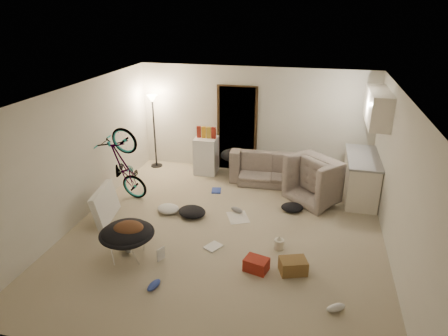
% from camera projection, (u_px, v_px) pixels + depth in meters
% --- Properties ---
extents(floor, '(5.50, 6.00, 0.02)m').
position_uv_depth(floor, '(225.00, 232.00, 7.19)').
color(floor, tan).
rests_on(floor, ground).
extents(ceiling, '(5.50, 6.00, 0.02)m').
position_uv_depth(ceiling, '(225.00, 93.00, 6.23)').
color(ceiling, white).
rests_on(ceiling, wall_back).
extents(wall_back, '(5.50, 0.02, 2.50)m').
position_uv_depth(wall_back, '(254.00, 120.00, 9.42)').
color(wall_back, silver).
rests_on(wall_back, floor).
extents(wall_front, '(5.50, 0.02, 2.50)m').
position_uv_depth(wall_front, '(157.00, 278.00, 4.01)').
color(wall_front, silver).
rests_on(wall_front, floor).
extents(wall_left, '(0.02, 6.00, 2.50)m').
position_uv_depth(wall_left, '(79.00, 154.00, 7.30)').
color(wall_left, silver).
rests_on(wall_left, floor).
extents(wall_right, '(0.02, 6.00, 2.50)m').
position_uv_depth(wall_right, '(400.00, 183.00, 6.12)').
color(wall_right, silver).
rests_on(wall_right, floor).
extents(doorway, '(0.85, 0.10, 2.04)m').
position_uv_depth(doorway, '(237.00, 129.00, 9.56)').
color(doorway, black).
rests_on(doorway, floor).
extents(door_trim, '(0.97, 0.04, 2.10)m').
position_uv_depth(door_trim, '(237.00, 129.00, 9.53)').
color(door_trim, '#372513').
rests_on(door_trim, floor).
extents(floor_lamp, '(0.28, 0.28, 1.81)m').
position_uv_depth(floor_lamp, '(153.00, 116.00, 9.59)').
color(floor_lamp, black).
rests_on(floor_lamp, floor).
extents(kitchen_counter, '(0.60, 1.50, 0.88)m').
position_uv_depth(kitchen_counter, '(361.00, 178.00, 8.30)').
color(kitchen_counter, silver).
rests_on(kitchen_counter, floor).
extents(counter_top, '(0.64, 1.54, 0.04)m').
position_uv_depth(counter_top, '(364.00, 157.00, 8.13)').
color(counter_top, gray).
rests_on(counter_top, kitchen_counter).
extents(kitchen_uppers, '(0.38, 1.40, 0.65)m').
position_uv_depth(kitchen_uppers, '(378.00, 107.00, 7.70)').
color(kitchen_uppers, silver).
rests_on(kitchen_uppers, wall_right).
extents(sofa, '(1.93, 0.81, 0.56)m').
position_uv_depth(sofa, '(273.00, 169.00, 9.17)').
color(sofa, '#373F38').
rests_on(sofa, floor).
extents(armchair, '(1.44, 1.44, 0.71)m').
position_uv_depth(armchair, '(325.00, 183.00, 8.30)').
color(armchair, '#373F38').
rests_on(armchair, floor).
extents(bicycle, '(1.72, 0.94, 0.95)m').
position_uv_depth(bicycle, '(125.00, 180.00, 8.22)').
color(bicycle, black).
rests_on(bicycle, floor).
extents(book_asset, '(0.27, 0.25, 0.02)m').
position_uv_depth(book_asset, '(157.00, 262.00, 6.33)').
color(book_asset, maroon).
rests_on(book_asset, floor).
extents(mini_fridge, '(0.53, 0.53, 0.88)m').
position_uv_depth(mini_fridge, '(206.00, 155.00, 9.54)').
color(mini_fridge, white).
rests_on(mini_fridge, floor).
extents(snack_box_0, '(0.12, 0.10, 0.30)m').
position_uv_depth(snack_box_0, '(199.00, 132.00, 9.36)').
color(snack_box_0, maroon).
rests_on(snack_box_0, mini_fridge).
extents(snack_box_1, '(0.11, 0.08, 0.30)m').
position_uv_depth(snack_box_1, '(204.00, 133.00, 9.34)').
color(snack_box_1, orange).
rests_on(snack_box_1, mini_fridge).
extents(snack_box_2, '(0.11, 0.08, 0.30)m').
position_uv_depth(snack_box_2, '(209.00, 133.00, 9.31)').
color(snack_box_2, gold).
rests_on(snack_box_2, mini_fridge).
extents(snack_box_3, '(0.10, 0.08, 0.30)m').
position_uv_depth(snack_box_3, '(214.00, 134.00, 9.29)').
color(snack_box_3, maroon).
rests_on(snack_box_3, mini_fridge).
extents(saucer_chair, '(0.87, 0.87, 0.62)m').
position_uv_depth(saucer_chair, '(127.00, 238.00, 6.32)').
color(saucer_chair, silver).
rests_on(saucer_chair, floor).
extents(hoodie, '(0.57, 0.51, 0.22)m').
position_uv_depth(hoodie, '(128.00, 229.00, 6.21)').
color(hoodie, '#502F1B').
rests_on(hoodie, saucer_chair).
extents(sofa_drape, '(0.62, 0.54, 0.28)m').
position_uv_depth(sofa_drape, '(233.00, 155.00, 9.27)').
color(sofa_drape, black).
rests_on(sofa_drape, sofa).
extents(tv_box, '(0.39, 0.98, 0.64)m').
position_uv_depth(tv_box, '(105.00, 204.00, 7.49)').
color(tv_box, silver).
rests_on(tv_box, floor).
extents(drink_case_a, '(0.47, 0.40, 0.23)m').
position_uv_depth(drink_case_a, '(293.00, 266.00, 6.06)').
color(drink_case_a, brown).
rests_on(drink_case_a, floor).
extents(drink_case_b, '(0.41, 0.34, 0.20)m').
position_uv_depth(drink_case_b, '(256.00, 265.00, 6.11)').
color(drink_case_b, maroon).
rests_on(drink_case_b, floor).
extents(juicer, '(0.17, 0.17, 0.24)m').
position_uv_depth(juicer, '(279.00, 243.00, 6.65)').
color(juicer, beige).
rests_on(juicer, floor).
extents(newspaper, '(0.54, 0.60, 0.01)m').
position_uv_depth(newspaper, '(238.00, 217.00, 7.66)').
color(newspaper, silver).
rests_on(newspaper, floor).
extents(book_blue, '(0.25, 0.30, 0.03)m').
position_uv_depth(book_blue, '(216.00, 190.00, 8.73)').
color(book_blue, '#2B419E').
rests_on(book_blue, floor).
extents(book_white, '(0.33, 0.35, 0.03)m').
position_uv_depth(book_white, '(213.00, 247.00, 6.72)').
color(book_white, silver).
rests_on(book_white, floor).
extents(shoe_1, '(0.29, 0.22, 0.10)m').
position_uv_depth(shoe_1, '(237.00, 210.00, 7.84)').
color(shoe_1, slate).
rests_on(shoe_1, floor).
extents(shoe_2, '(0.18, 0.30, 0.10)m').
position_uv_depth(shoe_2, '(154.00, 285.00, 5.74)').
color(shoe_2, '#2B419E').
rests_on(shoe_2, floor).
extents(shoe_3, '(0.25, 0.24, 0.09)m').
position_uv_depth(shoe_3, '(127.00, 249.00, 6.60)').
color(shoe_3, slate).
rests_on(shoe_3, floor).
extents(shoe_4, '(0.30, 0.24, 0.10)m').
position_uv_depth(shoe_4, '(336.00, 308.00, 5.31)').
color(shoe_4, white).
rests_on(shoe_4, floor).
extents(clothes_lump_a, '(0.65, 0.60, 0.18)m').
position_uv_depth(clothes_lump_a, '(192.00, 212.00, 7.69)').
color(clothes_lump_a, black).
rests_on(clothes_lump_a, floor).
extents(clothes_lump_b, '(0.51, 0.47, 0.13)m').
position_uv_depth(clothes_lump_b, '(292.00, 207.00, 7.90)').
color(clothes_lump_b, black).
rests_on(clothes_lump_b, floor).
extents(clothes_lump_c, '(0.54, 0.49, 0.14)m').
position_uv_depth(clothes_lump_c, '(168.00, 209.00, 7.84)').
color(clothes_lump_c, silver).
rests_on(clothes_lump_c, floor).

